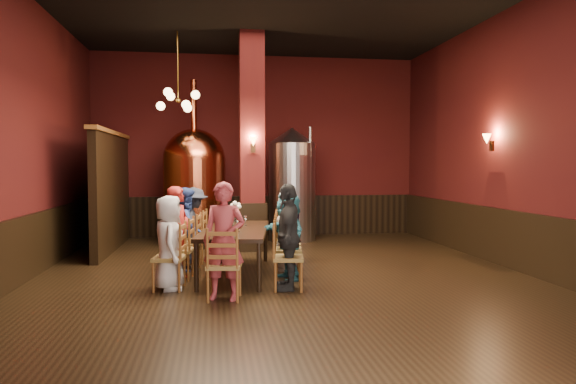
{
  "coord_description": "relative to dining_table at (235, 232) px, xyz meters",
  "views": [
    {
      "loc": [
        -1.09,
        -7.88,
        1.77
      ],
      "look_at": [
        0.08,
        0.2,
        1.35
      ],
      "focal_mm": 32.0,
      "sensor_mm": 36.0,
      "label": 1
    }
  ],
  "objects": [
    {
      "name": "room",
      "position": [
        0.75,
        -0.4,
        1.56
      ],
      "size": [
        10.0,
        10.02,
        4.5
      ],
      "color": "black",
      "rests_on": "ground"
    },
    {
      "name": "wainscot_right",
      "position": [
        4.71,
        -0.4,
        -0.19
      ],
      "size": [
        0.08,
        9.9,
        1.0
      ],
      "primitive_type": "cube",
      "color": "black",
      "rests_on": "ground"
    },
    {
      "name": "wainscot_back",
      "position": [
        0.75,
        4.56,
        -0.19
      ],
      "size": [
        7.9,
        0.08,
        1.0
      ],
      "primitive_type": "cube",
      "color": "black",
      "rests_on": "ground"
    },
    {
      "name": "wainscot_left",
      "position": [
        -3.21,
        -0.4,
        -0.19
      ],
      "size": [
        0.08,
        9.9,
        1.0
      ],
      "primitive_type": "cube",
      "color": "black",
      "rests_on": "ground"
    },
    {
      "name": "column",
      "position": [
        0.45,
        2.4,
        1.56
      ],
      "size": [
        0.58,
        0.58,
        4.5
      ],
      "primitive_type": "cube",
      "color": "#44110E",
      "rests_on": "ground"
    },
    {
      "name": "partition",
      "position": [
        -2.45,
        2.8,
        0.51
      ],
      "size": [
        0.22,
        3.5,
        2.4
      ],
      "primitive_type": "cube",
      "color": "black",
      "rests_on": "ground"
    },
    {
      "name": "pendant_cluster",
      "position": [
        -1.05,
        2.5,
        2.41
      ],
      "size": [
        0.9,
        0.9,
        1.7
      ],
      "primitive_type": null,
      "color": "#A57226",
      "rests_on": "room"
    },
    {
      "name": "sconce_wall",
      "position": [
        4.65,
        0.4,
        1.51
      ],
      "size": [
        0.2,
        0.2,
        0.36
      ],
      "primitive_type": null,
      "rotation": [
        0.0,
        0.0,
        1.57
      ],
      "color": "black",
      "rests_on": "room"
    },
    {
      "name": "sconce_column",
      "position": [
        0.45,
        2.1,
        1.51
      ],
      "size": [
        0.2,
        0.2,
        0.36
      ],
      "primitive_type": null,
      "rotation": [
        0.0,
        0.0,
        3.14
      ],
      "color": "black",
      "rests_on": "column"
    },
    {
      "name": "dining_table",
      "position": [
        0.0,
        0.0,
        0.0
      ],
      "size": [
        1.32,
        2.51,
        0.75
      ],
      "rotation": [
        0.0,
        0.0,
        -0.14
      ],
      "color": "black",
      "rests_on": "ground"
    },
    {
      "name": "chair_0",
      "position": [
        -0.98,
        -0.87,
        -0.23
      ],
      "size": [
        0.52,
        0.52,
        0.92
      ],
      "primitive_type": null,
      "rotation": [
        0.0,
        0.0,
        -1.71
      ],
      "color": "brown",
      "rests_on": "ground"
    },
    {
      "name": "person_0",
      "position": [
        -0.98,
        -0.87,
        -0.02
      ],
      "size": [
        0.5,
        0.7,
        1.34
      ],
      "primitive_type": "imported",
      "rotation": [
        0.0,
        0.0,
        1.69
      ],
      "color": "silver",
      "rests_on": "ground"
    },
    {
      "name": "chair_1",
      "position": [
        -0.89,
        -0.21,
        -0.23
      ],
      "size": [
        0.52,
        0.52,
        0.92
      ],
      "primitive_type": null,
      "rotation": [
        0.0,
        0.0,
        -1.71
      ],
      "color": "brown",
      "rests_on": "ground"
    },
    {
      "name": "person_1",
      "position": [
        -0.89,
        -0.21,
        0.04
      ],
      "size": [
        0.52,
        0.62,
        1.45
      ],
      "primitive_type": "imported",
      "rotation": [
        0.0,
        0.0,
        1.19
      ],
      "color": "maroon",
      "rests_on": "ground"
    },
    {
      "name": "chair_2",
      "position": [
        -0.8,
        0.44,
        -0.23
      ],
      "size": [
        0.52,
        0.52,
        0.92
      ],
      "primitive_type": null,
      "rotation": [
        0.0,
        0.0,
        -1.71
      ],
      "color": "brown",
      "rests_on": "ground"
    },
    {
      "name": "person_2",
      "position": [
        -0.8,
        0.44,
        0.01
      ],
      "size": [
        0.35,
        0.69,
        1.4
      ],
      "primitive_type": "imported",
      "rotation": [
        0.0,
        0.0,
        1.55
      ],
      "color": "navy",
      "rests_on": "ground"
    },
    {
      "name": "chair_3",
      "position": [
        -0.7,
        1.11,
        -0.23
      ],
      "size": [
        0.52,
        0.52,
        0.92
      ],
      "primitive_type": null,
      "rotation": [
        0.0,
        0.0,
        -1.71
      ],
      "color": "brown",
      "rests_on": "ground"
    },
    {
      "name": "person_3",
      "position": [
        -0.7,
        1.11,
        -0.0
      ],
      "size": [
        0.57,
        0.92,
        1.37
      ],
      "primitive_type": "imported",
      "rotation": [
        0.0,
        0.0,
        1.64
      ],
      "color": "#1D212C",
      "rests_on": "ground"
    },
    {
      "name": "chair_4",
      "position": [
        0.7,
        -1.11,
        -0.23
      ],
      "size": [
        0.52,
        0.52,
        0.92
      ],
      "primitive_type": null,
      "rotation": [
        0.0,
        0.0,
        1.43
      ],
      "color": "brown",
      "rests_on": "ground"
    },
    {
      "name": "person_4",
      "position": [
        0.7,
        -1.11,
        0.07
      ],
      "size": [
        0.52,
        0.94,
        1.51
      ],
      "primitive_type": "imported",
      "rotation": [
        0.0,
        0.0,
        4.54
      ],
      "color": "black",
      "rests_on": "ground"
    },
    {
      "name": "chair_5",
      "position": [
        0.8,
        -0.44,
        -0.23
      ],
      "size": [
        0.52,
        0.52,
        0.92
      ],
      "primitive_type": null,
      "rotation": [
        0.0,
        0.0,
        1.43
      ],
      "color": "brown",
      "rests_on": "ground"
    },
    {
      "name": "person_5",
      "position": [
        0.8,
        -0.44,
        -0.0
      ],
      "size": [
        0.7,
        1.33,
        1.37
      ],
      "primitive_type": "imported",
      "rotation": [
        0.0,
        0.0,
        4.96
      ],
      "color": "teal",
      "rests_on": "ground"
    },
    {
      "name": "chair_6",
      "position": [
        0.89,
        0.21,
        -0.23
      ],
      "size": [
        0.52,
        0.52,
        0.92
      ],
      "primitive_type": null,
      "rotation": [
        0.0,
        0.0,
        1.43
      ],
      "color": "brown",
      "rests_on": "ground"
    },
    {
      "name": "person_6",
      "position": [
        0.89,
        0.21,
        -0.02
      ],
      "size": [
        0.67,
        0.78,
        1.34
      ],
      "primitive_type": "imported",
      "rotation": [
        0.0,
        0.0,
        4.26
      ],
      "color": "#B4A89F",
      "rests_on": "ground"
    },
    {
      "name": "chair_7",
      "position": [
        0.98,
        0.87,
        -0.23
      ],
      "size": [
        0.52,
        0.52,
        0.92
      ],
      "primitive_type": null,
      "rotation": [
        0.0,
        0.0,
        1.43
      ],
      "color": "brown",
      "rests_on": "ground"
    },
    {
      "name": "person_7",
      "position": [
        0.98,
        0.87,
        -0.04
      ],
      "size": [
        0.5,
        0.7,
        1.3
      ],
      "primitive_type": "imported",
      "rotation": [
        0.0,
        0.0,
        4.39
      ],
      "color": "black",
      "rests_on": "ground"
    },
    {
      "name": "chair_8",
      "position": [
        -0.21,
        -1.54,
        -0.23
      ],
      "size": [
        0.52,
        0.52,
        0.92
      ],
      "primitive_type": null,
      "rotation": [
        0.0,
        0.0,
        3.0
      ],
      "color": "brown",
      "rests_on": "ground"
    },
    {
      "name": "person_8",
      "position": [
        -0.21,
        -1.54,
        0.09
      ],
      "size": [
        0.66,
        0.54,
        1.56
      ],
      "primitive_type": "imported",
      "rotation": [
        0.0,
        0.0,
        5.96
      ],
      "color": "#9D343A",
      "rests_on": "ground"
    },
    {
      "name": "copper_kettle",
      "position": [
        -0.77,
        3.33,
        0.65
      ],
      "size": [
        1.55,
        1.55,
        3.66
      ],
      "rotation": [
        0.0,
        0.0,
        0.12
      ],
      "color": "black",
      "rests_on": "ground"
    },
    {
      "name": "steel_vessel",
      "position": [
        1.49,
        3.65,
        0.64
      ],
      "size": [
        1.43,
        1.43,
        2.65
      ],
      "rotation": [
        0.0,
        0.0,
        0.39
      ],
      "color": "#B2B2B7",
      "rests_on": "ground"
    },
    {
      "name": "rose_vase",
      "position": [
        0.05,
        1.0,
        0.31
      ],
      "size": [
        0.22,
        0.22,
        0.38
      ],
      "color": "white",
      "rests_on": "dining_table"
    },
    {
      "name": "wine_glass_0",
      "position": [
        0.02,
        -0.41,
        0.15
      ],
      "size": [
        0.07,
        0.07,
        0.17
      ],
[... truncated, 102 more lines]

